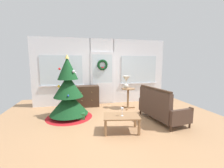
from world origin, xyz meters
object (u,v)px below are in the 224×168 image
object	(u,v)px
dresser_cabinet	(87,96)
coffee_table	(121,118)
settee_sofa	(160,108)
wine_glass	(122,110)
side_table	(128,94)
christmas_tree	(69,95)
gift_box	(81,116)
table_lamp	(126,80)

from	to	relation	value
dresser_cabinet	coffee_table	bearing A→B (deg)	-73.62
settee_sofa	wine_glass	bearing A→B (deg)	-160.46
side_table	wine_glass	size ratio (longest dim) A/B	3.76
coffee_table	wine_glass	xyz separation A→B (m)	(0.01, -0.02, 0.20)
coffee_table	side_table	bearing A→B (deg)	66.53
dresser_cabinet	wine_glass	bearing A→B (deg)	-73.51
dresser_cabinet	settee_sofa	distance (m)	2.70
christmas_tree	gift_box	world-z (taller)	christmas_tree
settee_sofa	wine_glass	distance (m)	1.31
dresser_cabinet	coffee_table	size ratio (longest dim) A/B	0.99
christmas_tree	wine_glass	xyz separation A→B (m)	(1.28, -1.30, -0.14)
dresser_cabinet	christmas_tree	bearing A→B (deg)	-119.36
christmas_tree	settee_sofa	xyz separation A→B (m)	(2.51, -0.86, -0.30)
dresser_cabinet	gift_box	size ratio (longest dim) A/B	4.60
dresser_cabinet	side_table	world-z (taller)	dresser_cabinet
christmas_tree	dresser_cabinet	world-z (taller)	christmas_tree
dresser_cabinet	wine_glass	distance (m)	2.45
coffee_table	wine_glass	bearing A→B (deg)	-63.02
christmas_tree	coffee_table	bearing A→B (deg)	-45.15
dresser_cabinet	table_lamp	distance (m)	1.60
christmas_tree	table_lamp	bearing A→B (deg)	14.04
coffee_table	christmas_tree	bearing A→B (deg)	134.85
settee_sofa	gift_box	xyz separation A→B (m)	(-2.15, 0.57, -0.28)
gift_box	wine_glass	bearing A→B (deg)	-47.30
christmas_tree	gift_box	bearing A→B (deg)	-39.71
wine_glass	gift_box	distance (m)	1.44
christmas_tree	gift_box	size ratio (longest dim) A/B	9.50
table_lamp	side_table	bearing A→B (deg)	-33.69
dresser_cabinet	table_lamp	world-z (taller)	table_lamp
settee_sofa	side_table	world-z (taller)	settee_sofa
wine_glass	coffee_table	bearing A→B (deg)	116.98
table_lamp	coffee_table	distance (m)	2.01
side_table	wine_glass	bearing A→B (deg)	-112.87
dresser_cabinet	settee_sofa	xyz separation A→B (m)	(1.92, -1.91, -0.01)
dresser_cabinet	wine_glass	xyz separation A→B (m)	(0.69, -2.34, 0.14)
coffee_table	table_lamp	bearing A→B (deg)	68.68
settee_sofa	side_table	distance (m)	1.41
christmas_tree	coffee_table	xyz separation A→B (m)	(1.27, -1.27, -0.34)
wine_glass	christmas_tree	bearing A→B (deg)	134.60
settee_sofa	dresser_cabinet	bearing A→B (deg)	135.19
side_table	settee_sofa	bearing A→B (deg)	-69.56
settee_sofa	wine_glass	world-z (taller)	settee_sofa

